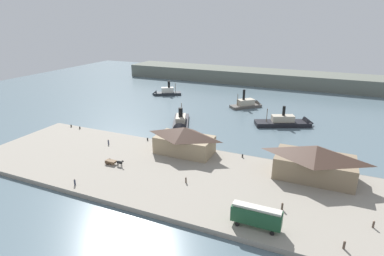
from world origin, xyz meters
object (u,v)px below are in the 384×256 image
Objects in this scene: mooring_post_east at (148,139)px; ferry_moored_west at (290,122)px; mooring_post_center_west at (80,128)px; ferry_departing_north at (180,124)px; ferry_shed_west_terminal at (184,140)px; pedestrian_near_west_shed at (186,180)px; pedestrian_near_cart at (108,142)px; ferry_shed_east_terminal at (315,162)px; pedestrian_by_tram at (373,224)px; pedestrian_near_east_shed at (344,245)px; ferry_approaching_west at (249,104)px; pedestrian_at_waters_edge at (75,182)px; street_tram at (256,215)px; pedestrian_standing_center at (282,206)px; ferry_moored_east at (165,92)px; mooring_post_west at (242,156)px; horse_cart at (114,162)px; mooring_post_center_east at (71,126)px.

mooring_post_east is 55.89m from ferry_moored_west.
mooring_post_center_west is 37.10m from ferry_departing_north.
ferry_shed_west_terminal reaches higher than ferry_departing_north.
pedestrian_near_cart reaches higher than pedestrian_near_west_shed.
ferry_shed_east_terminal reaches higher than pedestrian_by_tram.
ferry_departing_north reaches higher than pedestrian_near_cart.
ferry_shed_west_terminal is 49.38m from ferry_moored_west.
pedestrian_near_east_shed is 65.99m from mooring_post_east.
ferry_approaching_west is at bearing 65.23° from ferry_departing_north.
pedestrian_by_tram is 63.73m from ferry_moored_west.
pedestrian_at_waters_edge is 1.10× the size of pedestrian_near_west_shed.
pedestrian_near_cart is 20.58m from mooring_post_center_west.
ferry_shed_west_terminal is at bearing 136.20° from street_tram.
pedestrian_standing_center is (23.52, -2.27, 0.10)m from pedestrian_near_west_shed.
pedestrian_by_tram is 73.82m from ferry_departing_north.
mooring_post_east and mooring_post_center_west have the same top height.
ferry_departing_north reaches higher than mooring_post_east.
pedestrian_by_tram is 0.11× the size of ferry_approaching_west.
pedestrian_standing_center is 78.70m from mooring_post_center_west.
mooring_post_west is at bearing -46.43° from ferry_moored_east.
street_tram is at bearing -88.34° from ferry_moored_west.
pedestrian_standing_center is 61.07m from ferry_departing_north.
mooring_post_west is at bearing -102.82° from ferry_moored_west.
ferry_departing_north reaches higher than street_tram.
ferry_approaching_west is (29.66, 65.38, -0.56)m from pedestrian_near_cart.
horse_cart is 39.14m from mooring_post_center_east.
pedestrian_by_tram reaches higher than mooring_post_center_east.
mooring_post_center_west is (-28.61, -0.31, 0.00)m from mooring_post_east.
pedestrian_near_east_shed is at bearing -75.31° from ferry_shed_east_terminal.
ferry_departing_north is at bearing -54.94° from ferry_moored_east.
ferry_approaching_west is at bearing 85.73° from ferry_shed_west_terminal.
pedestrian_near_west_shed is 21.92m from mooring_post_west.
mooring_post_center_east is at bearing 167.52° from pedestrian_by_tram.
pedestrian_near_east_shed is at bearing 1.94° from pedestrian_at_waters_edge.
mooring_post_center_east is 65.33m from mooring_post_west.
ferry_shed_west_terminal is at bearing -14.93° from mooring_post_east.
pedestrian_standing_center is at bearing -14.30° from pedestrian_near_cart.
ferry_shed_west_terminal reaches higher than pedestrian_at_waters_edge.
pedestrian_by_tram is at bearing -12.48° from mooring_post_center_east.
horse_cart reaches higher than pedestrian_standing_center.
ferry_shed_west_terminal is 79.53m from ferry_moored_east.
mooring_post_center_east is (-32.11, 32.22, -0.32)m from pedestrian_at_waters_edge.
ferry_approaching_west is at bearing 108.58° from pedestrian_standing_center.
mooring_post_east is (-64.01, 21.51, -0.28)m from pedestrian_by_tram.
pedestrian_near_cart reaches higher than pedestrian_near_east_shed.
horse_cart is 3.32× the size of pedestrian_standing_center.
pedestrian_near_east_shed is 70.41m from ferry_moored_west.
pedestrian_near_cart reaches higher than mooring_post_west.
pedestrian_near_west_shed is 0.10× the size of ferry_approaching_west.
mooring_post_center_east is (-84.94, 4.61, -3.90)m from ferry_shed_east_terminal.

